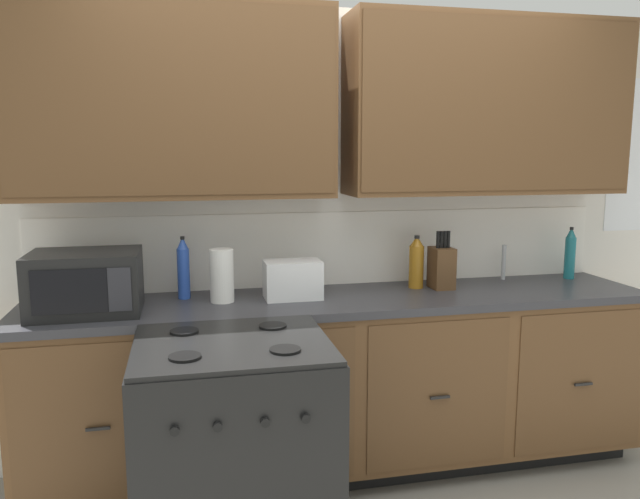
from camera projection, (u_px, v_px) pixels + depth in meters
The scene contains 11 objects.
wall_unit at pixel (337, 155), 3.19m from camera, with size 4.33×0.40×2.40m.
counter_run at pixel (345, 383), 3.18m from camera, with size 3.16×0.64×0.94m.
stove_range at pixel (235, 455), 2.45m from camera, with size 0.76×0.68×0.95m.
microwave at pixel (86, 283), 2.78m from camera, with size 0.48×0.37×0.28m.
toaster at pixel (293, 279), 3.06m from camera, with size 0.28×0.18×0.19m.
knife_block at pixel (442, 267), 3.29m from camera, with size 0.11×0.14×0.31m.
sink_faucet at pixel (504, 262), 3.51m from camera, with size 0.02×0.02×0.20m, color #B2B5BA.
paper_towel_roll at pixel (222, 276), 2.99m from camera, with size 0.12×0.12×0.26m, color white.
bottle_teal at pixel (570, 254), 3.54m from camera, with size 0.06×0.06×0.30m.
bottle_amber at pixel (416, 262), 3.29m from camera, with size 0.08×0.08×0.28m.
bottle_blue at pixel (183, 268), 3.05m from camera, with size 0.06×0.06×0.31m.
Camera 1 is at (-0.78, -2.64, 1.66)m, focal length 34.58 mm.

